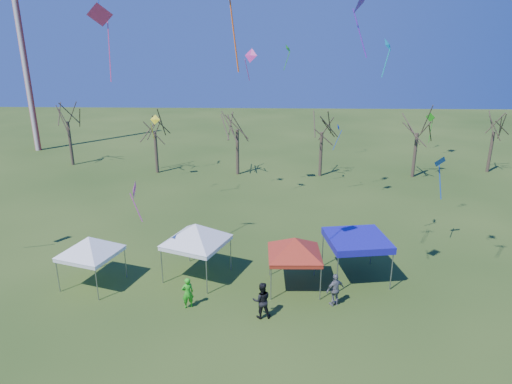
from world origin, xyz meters
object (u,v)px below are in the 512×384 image
tent_white_west (89,240)px  tent_red (295,241)px  tent_blue (357,240)px  tree_0 (65,106)px  tree_3 (323,116)px  person_grey (335,290)px  tree_1 (154,117)px  person_green (188,293)px  person_dark (262,300)px  tent_white_mid (196,227)px  tree_4 (419,117)px  radio_mast (22,45)px  tree_5 (496,117)px  tree_2 (237,113)px

tent_white_west → tent_red: (11.38, 0.09, 0.06)m
tent_blue → tree_0: bearing=138.1°
tree_3 → person_grey: tree_3 is taller
person_grey → tree_1: bearing=-86.3°
person_green → person_grey: 7.69m
person_dark → tent_white_mid: bearing=-53.3°
tree_3 → tent_white_mid: 23.04m
person_dark → person_grey: bearing=-169.8°
tent_white_west → tree_4: bearing=42.0°
tree_4 → tent_white_west: bearing=-138.0°
radio_mast → tree_4: radio_mast is taller
tree_3 → tree_5: tree_3 is taller
tree_4 → person_grey: (-10.91, -23.63, -5.15)m
tent_red → tent_blue: 3.84m
tree_1 → tent_red: tree_1 is taller
tent_white_west → person_green: size_ratio=2.18×
tree_5 → radio_mast: bearing=171.3°
tree_1 → tree_4: tree_4 is taller
radio_mast → tree_1: size_ratio=3.31×
tent_blue → person_grey: 3.64m
tree_3 → person_grey: (-1.58, -23.67, -5.17)m
tree_1 → tent_white_mid: 22.94m
person_grey → person_dark: size_ratio=0.94×
tree_5 → person_dark: (-23.09, -26.90, -4.77)m
tree_0 → tree_5: 44.59m
radio_mast → tent_white_mid: 40.66m
tree_3 → tent_blue: 21.05m
radio_mast → person_grey: (32.45, -33.63, -11.59)m
radio_mast → tent_white_mid: radio_mast is taller
tree_2 → person_dark: tree_2 is taller
person_green → person_grey: bearing=159.1°
tree_5 → tent_red: 32.20m
tree_0 → tree_5: tree_0 is taller
tent_white_west → person_green: bearing=-20.2°
tree_3 → person_grey: bearing=-93.8°
tree_2 → tent_red: size_ratio=2.05×
tree_3 → tree_5: 17.81m
tree_0 → tent_white_west: tree_0 is taller
tree_1 → tree_5: size_ratio=1.01×
person_green → tent_white_west: bearing=-44.5°
radio_mast → tree_3: radio_mast is taller
tree_3 → person_green: size_ratio=4.63×
tree_4 → tent_red: tree_4 is taller
person_green → person_grey: person_grey is taller
tent_red → person_green: 6.35m
radio_mast → person_grey: radio_mast is taller
radio_mast → tree_3: size_ratio=3.16×
tree_4 → person_grey: 26.53m
tree_4 → person_grey: tree_4 is taller
radio_mast → tree_4: size_ratio=3.17×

